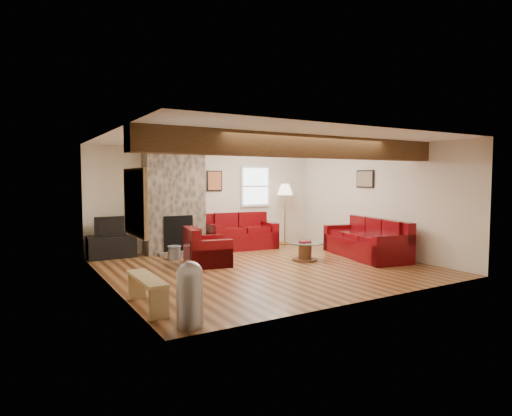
% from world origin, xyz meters
% --- Properties ---
extents(room, '(8.00, 8.00, 8.00)m').
position_xyz_m(room, '(0.00, 0.00, 1.25)').
color(room, '#512B15').
rests_on(room, ground).
extents(floor, '(6.00, 6.00, 0.00)m').
position_xyz_m(floor, '(0.00, 0.00, 0.00)').
color(floor, '#512B15').
rests_on(floor, ground).
extents(oak_beam, '(6.00, 0.36, 0.38)m').
position_xyz_m(oak_beam, '(0.00, -1.25, 2.31)').
color(oak_beam, '#352010').
rests_on(oak_beam, room).
extents(chimney_breast, '(1.40, 0.67, 2.50)m').
position_xyz_m(chimney_breast, '(-1.00, 2.49, 1.22)').
color(chimney_breast, '#38322B').
rests_on(chimney_breast, floor).
extents(back_window, '(0.90, 0.08, 1.10)m').
position_xyz_m(back_window, '(1.35, 2.71, 1.55)').
color(back_window, silver).
rests_on(back_window, room).
extents(hatch_window, '(0.08, 1.00, 0.90)m').
position_xyz_m(hatch_window, '(-2.96, -1.50, 1.45)').
color(hatch_window, tan).
rests_on(hatch_window, room).
extents(ceiling_dome, '(0.40, 0.40, 0.18)m').
position_xyz_m(ceiling_dome, '(0.90, 0.90, 2.44)').
color(ceiling_dome, '#F2E8CE').
rests_on(ceiling_dome, room).
extents(artwork_back, '(0.42, 0.06, 0.52)m').
position_xyz_m(artwork_back, '(0.15, 2.71, 1.70)').
color(artwork_back, black).
rests_on(artwork_back, room).
extents(artwork_right, '(0.06, 0.55, 0.42)m').
position_xyz_m(artwork_right, '(2.96, 0.30, 1.75)').
color(artwork_right, black).
rests_on(artwork_right, room).
extents(sofa_three, '(1.36, 2.36, 0.86)m').
position_xyz_m(sofa_three, '(2.48, -0.23, 0.43)').
color(sofa_three, '#4C0508').
rests_on(sofa_three, floor).
extents(loveseat, '(1.76, 1.15, 0.88)m').
position_xyz_m(loveseat, '(0.66, 2.23, 0.44)').
color(loveseat, '#4C0508').
rests_on(loveseat, floor).
extents(armchair_red, '(1.00, 1.09, 0.77)m').
position_xyz_m(armchair_red, '(-0.92, 0.79, 0.38)').
color(armchair_red, '#4C0508').
rests_on(armchair_red, floor).
extents(coffee_table, '(0.80, 0.80, 0.42)m').
position_xyz_m(coffee_table, '(1.08, 0.15, 0.20)').
color(coffee_table, '#492917').
rests_on(coffee_table, floor).
extents(tv_cabinet, '(1.02, 0.41, 0.51)m').
position_xyz_m(tv_cabinet, '(-2.45, 2.53, 0.26)').
color(tv_cabinet, black).
rests_on(tv_cabinet, floor).
extents(television, '(0.73, 0.10, 0.42)m').
position_xyz_m(television, '(-2.45, 2.53, 0.72)').
color(television, black).
rests_on(television, tv_cabinet).
extents(floor_lamp, '(0.41, 0.41, 1.62)m').
position_xyz_m(floor_lamp, '(1.98, 2.22, 1.38)').
color(floor_lamp, '#B19449').
rests_on(floor_lamp, floor).
extents(pine_bench, '(0.27, 1.14, 0.43)m').
position_xyz_m(pine_bench, '(-2.83, -1.49, 0.21)').
color(pine_bench, tan).
rests_on(pine_bench, floor).
extents(pedal_bin, '(0.39, 0.39, 0.79)m').
position_xyz_m(pedal_bin, '(-2.60, -2.48, 0.40)').
color(pedal_bin, '#9D9DA2').
rests_on(pedal_bin, floor).
extents(coal_bucket, '(0.32, 0.32, 0.30)m').
position_xyz_m(coal_bucket, '(-1.30, 1.70, 0.15)').
color(coal_bucket, slate).
rests_on(coal_bucket, floor).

